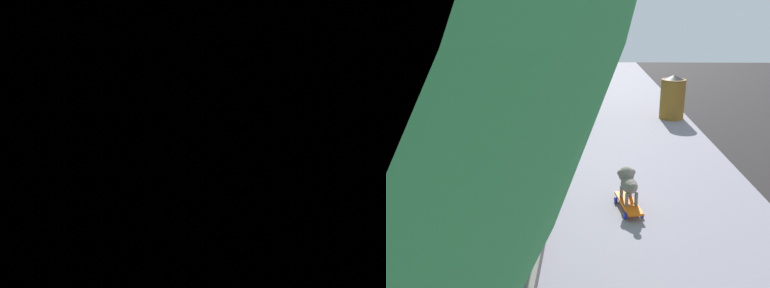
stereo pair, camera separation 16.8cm
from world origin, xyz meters
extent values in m
cylinder|color=#338C5C|center=(-0.25, 0.00, 6.43)|extent=(0.06, 28.04, 0.06)
cylinder|color=#338C5C|center=(-0.25, 0.00, 5.96)|extent=(0.04, 28.04, 0.04)
cylinder|color=#338C5C|center=(-0.25, 0.31, 5.91)|extent=(0.04, 0.04, 1.05)
cylinder|color=#338C5C|center=(-0.25, 0.94, 5.91)|extent=(0.04, 0.04, 1.05)
cylinder|color=#338C5C|center=(-0.25, 1.57, 5.91)|extent=(0.04, 0.04, 1.05)
cylinder|color=#338C5C|center=(-0.25, 2.20, 5.91)|extent=(0.04, 0.04, 1.05)
cylinder|color=#338C5C|center=(-0.25, 2.82, 5.91)|extent=(0.04, 0.04, 1.05)
cylinder|color=#338C5C|center=(-0.25, 3.45, 5.91)|extent=(0.04, 0.04, 1.05)
cylinder|color=#338C5C|center=(-0.25, 4.08, 5.91)|extent=(0.04, 0.04, 1.05)
cylinder|color=#338C5C|center=(-0.25, 4.70, 5.91)|extent=(0.04, 0.04, 1.05)
cylinder|color=#338C5C|center=(-0.25, 5.33, 5.91)|extent=(0.04, 0.04, 1.05)
cylinder|color=#338C5C|center=(-0.25, 5.96, 5.91)|extent=(0.04, 0.04, 1.05)
cylinder|color=#338C5C|center=(-0.25, 6.59, 5.91)|extent=(0.04, 0.04, 1.05)
cylinder|color=#338C5C|center=(-0.25, 7.21, 5.91)|extent=(0.04, 0.04, 1.05)
cylinder|color=#338C5C|center=(-0.25, 7.84, 5.91)|extent=(0.04, 0.04, 1.05)
cylinder|color=#338C5C|center=(-0.25, 8.47, 5.91)|extent=(0.04, 0.04, 1.05)
cylinder|color=#338C5C|center=(-0.25, 9.09, 5.91)|extent=(0.04, 0.04, 1.05)
cylinder|color=#338C5C|center=(-0.25, 9.72, 5.91)|extent=(0.04, 0.04, 1.05)
cylinder|color=#338C5C|center=(-0.25, 10.35, 5.91)|extent=(0.04, 0.04, 1.05)
cylinder|color=#338C5C|center=(-0.25, 10.98, 5.91)|extent=(0.04, 0.04, 1.05)
cylinder|color=#338C5C|center=(-0.25, 11.60, 5.91)|extent=(0.04, 0.04, 1.05)
cylinder|color=#338C5C|center=(-0.25, 12.23, 5.91)|extent=(0.04, 0.04, 1.05)
cylinder|color=#338C5C|center=(-0.25, 12.86, 5.91)|extent=(0.04, 0.04, 1.05)
cylinder|color=#338C5C|center=(-0.25, 13.48, 5.91)|extent=(0.04, 0.04, 1.05)
cube|color=white|center=(-4.99, 12.08, 0.54)|extent=(1.81, 4.00, 0.60)
cube|color=#1E232B|center=(-4.99, 11.93, 1.11)|extent=(1.53, 1.86, 0.52)
cylinder|color=black|center=(-4.13, 13.38, 0.34)|extent=(0.21, 0.68, 0.68)
cylinder|color=black|center=(-5.86, 13.38, 0.34)|extent=(0.21, 0.68, 0.68)
cylinder|color=black|center=(-4.13, 10.78, 0.34)|extent=(0.21, 0.68, 0.68)
cylinder|color=black|center=(-5.86, 10.78, 0.34)|extent=(0.21, 0.68, 0.68)
cube|color=slate|center=(-8.43, 16.24, 0.55)|extent=(1.78, 4.04, 0.68)
cube|color=#1E232B|center=(-8.43, 16.44, 1.15)|extent=(1.61, 1.70, 0.52)
cylinder|color=black|center=(-7.59, 14.92, 0.32)|extent=(0.20, 0.64, 0.64)
cylinder|color=black|center=(-7.59, 17.56, 0.32)|extent=(0.20, 0.64, 0.64)
cylinder|color=black|center=(-9.28, 17.56, 0.32)|extent=(0.20, 0.64, 0.64)
cube|color=white|center=(-8.43, 29.68, 1.84)|extent=(2.54, 10.71, 3.13)
cube|color=black|center=(-8.43, 29.68, 2.39)|extent=(2.56, 9.85, 0.70)
cylinder|color=black|center=(-7.21, 33.42, 0.48)|extent=(0.28, 0.96, 0.96)
cylinder|color=black|center=(-9.65, 33.42, 0.48)|extent=(0.28, 0.96, 0.96)
cylinder|color=black|center=(-7.21, 26.73, 0.48)|extent=(0.28, 0.96, 0.96)
cylinder|color=black|center=(-9.65, 26.73, 0.48)|extent=(0.28, 0.96, 0.96)
cylinder|color=brown|center=(-1.77, 5.75, 2.29)|extent=(0.41, 0.41, 4.59)
ellipsoid|color=#206330|center=(-1.77, 5.75, 5.61)|extent=(3.73, 3.73, 2.90)
cylinder|color=brown|center=(-2.23, 15.82, 3.26)|extent=(0.55, 0.55, 6.51)
cylinder|color=#493029|center=(-1.90, 25.88, 2.98)|extent=(0.45, 0.45, 5.97)
ellipsoid|color=#478847|center=(-1.90, 25.88, 7.30)|extent=(4.83, 4.83, 3.93)
cube|color=orange|center=(0.64, 1.88, 5.36)|extent=(0.26, 0.55, 0.02)
cylinder|color=#1E26B5|center=(0.69, 2.07, 5.31)|extent=(0.04, 0.07, 0.07)
cylinder|color=#1E26B5|center=(0.52, 2.04, 5.31)|extent=(0.04, 0.07, 0.07)
cylinder|color=#1E26B5|center=(0.76, 1.73, 5.31)|extent=(0.04, 0.07, 0.07)
cylinder|color=#1E26B5|center=(0.59, 1.70, 5.31)|extent=(0.04, 0.07, 0.07)
cylinder|color=gray|center=(0.67, 2.01, 5.44)|extent=(0.04, 0.04, 0.13)
cylinder|color=gray|center=(0.57, 1.99, 5.44)|extent=(0.04, 0.04, 0.13)
cylinder|color=gray|center=(0.71, 1.82, 5.44)|extent=(0.04, 0.04, 0.13)
cylinder|color=gray|center=(0.61, 1.80, 5.44)|extent=(0.04, 0.04, 0.13)
ellipsoid|color=gray|center=(0.64, 1.90, 5.55)|extent=(0.21, 0.28, 0.15)
sphere|color=gray|center=(0.62, 2.01, 5.62)|extent=(0.17, 0.17, 0.17)
ellipsoid|color=gray|center=(0.60, 2.08, 5.61)|extent=(0.07, 0.08, 0.05)
sphere|color=gray|center=(0.68, 2.02, 5.64)|extent=(0.07, 0.07, 0.07)
sphere|color=gray|center=(0.56, 2.00, 5.64)|extent=(0.07, 0.07, 0.07)
sphere|color=gray|center=(0.67, 1.77, 5.59)|extent=(0.07, 0.07, 0.07)
cylinder|color=#8F5E21|center=(1.82, 5.64, 5.66)|extent=(0.46, 0.46, 0.75)
cone|color=black|center=(1.82, 5.64, 6.07)|extent=(0.47, 0.47, 0.10)
camera|label=1|loc=(0.05, -1.75, 7.21)|focal=36.57mm
camera|label=2|loc=(0.22, -1.75, 7.21)|focal=36.57mm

